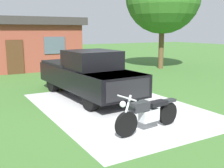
{
  "coord_description": "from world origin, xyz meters",
  "views": [
    {
      "loc": [
        -4.81,
        -7.95,
        2.67
      ],
      "look_at": [
        -0.33,
        -0.2,
        0.9
      ],
      "focal_mm": 43.82,
      "sensor_mm": 36.0,
      "label": 1
    }
  ],
  "objects": [
    {
      "name": "motorcycle",
      "position": [
        -0.46,
        -2.35,
        0.47
      ],
      "size": [
        2.21,
        0.7,
        1.09
      ],
      "color": "black",
      "rests_on": "ground"
    },
    {
      "name": "driveway_pad",
      "position": [
        0.0,
        0.0,
        0.0
      ],
      "size": [
        4.88,
        7.1,
        0.01
      ],
      "primitive_type": "cube",
      "color": "#BDBDBD",
      "rests_on": "ground"
    },
    {
      "name": "pickup_truck",
      "position": [
        -0.24,
        2.0,
        0.95
      ],
      "size": [
        2.28,
        5.72,
        1.9
      ],
      "color": "black",
      "rests_on": "ground"
    },
    {
      "name": "ground_plane",
      "position": [
        0.0,
        0.0,
        0.0
      ],
      "size": [
        80.0,
        80.0,
        0.0
      ],
      "primitive_type": "plane",
      "color": "#3F6D2E"
    },
    {
      "name": "neighbor_house",
      "position": [
        -1.59,
        11.96,
        1.79
      ],
      "size": [
        9.6,
        5.6,
        3.5
      ],
      "color": "brown",
      "rests_on": "ground"
    }
  ]
}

